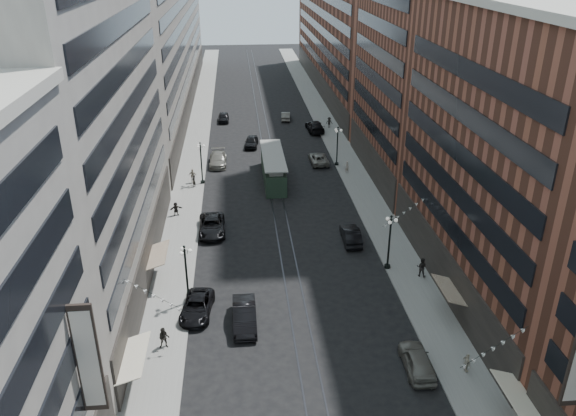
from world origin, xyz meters
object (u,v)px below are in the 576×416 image
object	(u,v)px
car_2	(197,307)
pedestrian_2	(164,338)
car_8	(218,159)
lamppost_sw_far	(186,273)
car_14	(286,116)
pedestrian_5	(176,209)
pedestrian_7	(422,267)
car_10	(351,235)
streetcar	(273,168)
car_13	(251,142)
car_5	(244,316)
car_12	(315,126)
pedestrian_8	(347,167)
lamppost_se_mid	(337,145)
car_4	(417,361)
pedestrian_9	(329,122)
car_7	(212,226)
lamppost_se_far	(389,240)
pedestrian_6	(193,176)
pedestrian_extra_0	(194,181)
car_9	(223,117)
pedestrian_4	(467,363)
lamppost_sw_mid	(201,161)
car_11	(318,159)

from	to	relation	value
car_2	pedestrian_2	size ratio (longest dim) A/B	2.98
car_8	lamppost_sw_far	bearing A→B (deg)	-92.80
car_14	pedestrian_5	bearing A→B (deg)	72.62
pedestrian_2	pedestrian_7	size ratio (longest dim) A/B	0.93
car_10	car_14	size ratio (longest dim) A/B	1.11
streetcar	car_13	distance (m)	13.96
car_5	car_12	size ratio (longest dim) A/B	0.87
pedestrian_5	pedestrian_8	size ratio (longest dim) A/B	0.98
lamppost_se_mid	car_12	xyz separation A→B (m)	(-0.84, 16.43, -2.21)
lamppost_sw_far	pedestrian_7	bearing A→B (deg)	6.14
car_4	car_12	xyz separation A→B (m)	(0.61, 58.38, 0.08)
pedestrian_9	lamppost_se_mid	bearing A→B (deg)	-91.41
car_7	car_14	bearing A→B (deg)	72.99
lamppost_se_far	pedestrian_5	bearing A→B (deg)	147.02
car_2	pedestrian_7	bearing A→B (deg)	17.28
pedestrian_6	car_2	bearing A→B (deg)	109.68
streetcar	pedestrian_extra_0	bearing A→B (deg)	-169.67
car_4	pedestrian_9	xyz separation A→B (m)	(3.25, 59.76, 0.24)
car_7	car_9	xyz separation A→B (m)	(0.78, 42.52, -0.05)
car_12	pedestrian_6	world-z (taller)	pedestrian_6
car_9	car_12	size ratio (longest dim) A/B	0.74
pedestrian_4	car_7	size ratio (longest dim) A/B	0.26
lamppost_se_mid	car_5	distance (m)	38.05
lamppost_sw_mid	car_7	world-z (taller)	lamppost_sw_mid
car_4	car_8	world-z (taller)	car_8
car_13	pedestrian_2	bearing A→B (deg)	-92.79
car_5	car_13	distance (m)	44.89
lamppost_sw_mid	pedestrian_9	distance (m)	30.54
lamppost_se_mid	car_9	distance (m)	28.65
pedestrian_7	pedestrian_8	bearing A→B (deg)	-60.07
car_8	car_12	size ratio (longest dim) A/B	0.94
car_7	pedestrian_extra_0	world-z (taller)	pedestrian_extra_0
car_2	car_13	distance (m)	43.43
streetcar	car_5	bearing A→B (deg)	-98.23
car_4	pedestrian_extra_0	xyz separation A→B (m)	(-17.96, 35.77, 0.13)
streetcar	pedestrian_9	distance (m)	24.72
pedestrian_4	streetcar	bearing A→B (deg)	8.05
lamppost_se_far	car_11	world-z (taller)	lamppost_se_far
car_11	streetcar	bearing A→B (deg)	37.64
car_4	pedestrian_5	xyz separation A→B (m)	(-19.52, 27.55, 0.12)
car_13	car_14	bearing A→B (deg)	72.35
lamppost_sw_mid	pedestrian_9	world-z (taller)	lamppost_sw_mid
car_11	pedestrian_8	size ratio (longest dim) A/B	3.26
car_2	car_11	size ratio (longest dim) A/B	1.01
pedestrian_6	pedestrian_7	bearing A→B (deg)	147.47
lamppost_se_far	pedestrian_extra_0	distance (m)	29.28
car_11	car_12	world-z (taller)	car_12
car_13	pedestrian_7	world-z (taller)	pedestrian_7
car_8	car_14	world-z (taller)	car_8
car_13	pedestrian_extra_0	distance (m)	17.45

